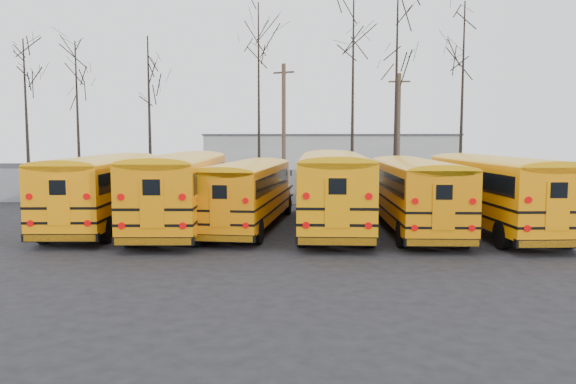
# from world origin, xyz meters

# --- Properties ---
(ground) EXTENTS (120.00, 120.00, 0.00)m
(ground) POSITION_xyz_m (0.00, 0.00, 0.00)
(ground) COLOR black
(ground) RESTS_ON ground
(fence) EXTENTS (40.00, 0.04, 2.00)m
(fence) POSITION_xyz_m (0.00, 12.00, 1.00)
(fence) COLOR gray
(fence) RESTS_ON ground
(distant_building) EXTENTS (22.00, 8.00, 4.00)m
(distant_building) POSITION_xyz_m (2.00, 32.00, 2.00)
(distant_building) COLOR #BBBAB5
(distant_building) RESTS_ON ground
(bus_a) EXTENTS (3.37, 11.34, 3.13)m
(bus_a) POSITION_xyz_m (-8.02, 3.12, 1.83)
(bus_a) COLOR black
(bus_a) RESTS_ON ground
(bus_b) EXTENTS (3.34, 11.69, 3.23)m
(bus_b) POSITION_xyz_m (-4.61, 2.77, 1.89)
(bus_b) COLOR black
(bus_b) RESTS_ON ground
(bus_c) EXTENTS (3.17, 10.51, 2.90)m
(bus_c) POSITION_xyz_m (-1.90, 3.18, 1.70)
(bus_c) COLOR black
(bus_c) RESTS_ON ground
(bus_d) EXTENTS (2.78, 11.77, 3.28)m
(bus_d) POSITION_xyz_m (1.65, 3.18, 1.92)
(bus_d) COLOR black
(bus_d) RESTS_ON ground
(bus_e) EXTENTS (2.83, 10.85, 3.01)m
(bus_e) POSITION_xyz_m (4.96, 2.92, 1.77)
(bus_e) COLOR black
(bus_e) RESTS_ON ground
(bus_f) EXTENTS (3.68, 11.42, 3.15)m
(bus_f) POSITION_xyz_m (8.18, 3.03, 1.84)
(bus_f) COLOR black
(bus_f) RESTS_ON ground
(utility_pole_left) EXTENTS (1.46, 0.76, 8.76)m
(utility_pole_left) POSITION_xyz_m (-1.38, 18.15, 4.50)
(utility_pole_left) COLOR #4D3B2C
(utility_pole_left) RESTS_ON ground
(utility_pole_right) EXTENTS (1.43, 0.25, 8.00)m
(utility_pole_right) POSITION_xyz_m (6.25, 17.47, 4.11)
(utility_pole_right) COLOR brown
(utility_pole_right) RESTS_ON ground
(tree_0) EXTENTS (0.26, 0.26, 10.21)m
(tree_0) POSITION_xyz_m (-18.19, 16.01, 5.11)
(tree_0) COLOR black
(tree_0) RESTS_ON ground
(tree_1) EXTENTS (0.26, 0.26, 10.16)m
(tree_1) POSITION_xyz_m (-15.05, 16.70, 5.08)
(tree_1) COLOR black
(tree_1) RESTS_ON ground
(tree_2) EXTENTS (0.26, 0.26, 10.64)m
(tree_2) POSITION_xyz_m (-10.55, 17.87, 5.32)
(tree_2) COLOR black
(tree_2) RESTS_ON ground
(tree_3) EXTENTS (0.26, 0.26, 11.93)m
(tree_3) POSITION_xyz_m (-2.66, 14.43, 5.96)
(tree_3) COLOR black
(tree_3) RESTS_ON ground
(tree_4) EXTENTS (0.26, 0.26, 12.28)m
(tree_4) POSITION_xyz_m (3.00, 13.58, 6.14)
(tree_4) COLOR black
(tree_4) RESTS_ON ground
(tree_5) EXTENTS (0.26, 0.26, 12.77)m
(tree_5) POSITION_xyz_m (5.79, 15.44, 6.39)
(tree_5) COLOR black
(tree_5) RESTS_ON ground
(tree_6) EXTENTS (0.26, 0.26, 11.86)m
(tree_6) POSITION_xyz_m (9.60, 14.54, 5.93)
(tree_6) COLOR black
(tree_6) RESTS_ON ground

